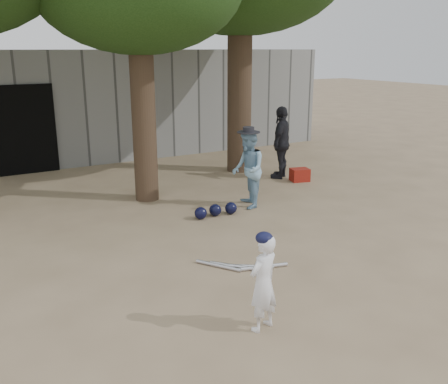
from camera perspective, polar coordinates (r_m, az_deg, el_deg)
ground at (r=6.78m, az=-0.14°, el=-10.50°), size 70.00×70.00×0.00m
boy_player at (r=5.57m, az=4.49°, el=-10.34°), size 0.47×0.37×1.12m
spectator_blue at (r=9.74m, az=2.76°, el=2.59°), size 0.81×0.90×1.53m
spectator_dark at (r=12.09m, az=6.58°, el=5.65°), size 1.06×0.95×1.73m
red_bag at (r=11.96m, az=8.65°, el=1.96°), size 0.49×0.42×0.30m
back_building at (r=15.95m, az=-19.34°, el=9.69°), size 16.00×5.24×3.00m
helmet_row at (r=9.35m, az=-0.95°, el=-2.12°), size 0.87×0.27×0.23m
bat_pile at (r=7.24m, az=1.96°, el=-8.48°), size 1.11×0.80×0.06m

